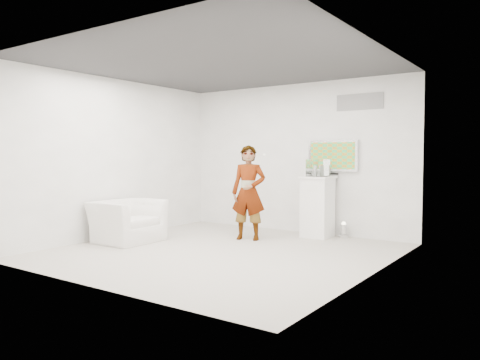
{
  "coord_description": "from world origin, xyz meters",
  "views": [
    {
      "loc": [
        4.51,
        -5.97,
        1.55
      ],
      "look_at": [
        -0.05,
        0.6,
        1.13
      ],
      "focal_mm": 35.0,
      "sensor_mm": 36.0,
      "label": 1
    }
  ],
  "objects": [
    {
      "name": "logo_decal",
      "position": [
        1.35,
        2.49,
        2.55
      ],
      "size": [
        0.9,
        0.02,
        0.3
      ],
      "primitive_type": "cube",
      "color": "gray",
      "rests_on": "room"
    },
    {
      "name": "wii_remote",
      "position": [
        -0.06,
        1.38,
        1.57
      ],
      "size": [
        0.12,
        0.13,
        0.04
      ],
      "primitive_type": "cube",
      "rotation": [
        0.0,
        0.0,
        0.69
      ],
      "color": "white",
      "rests_on": "person"
    },
    {
      "name": "vitrine",
      "position": [
        0.68,
        2.14,
        1.32
      ],
      "size": [
        0.4,
        0.4,
        0.32
      ],
      "primitive_type": "cube",
      "rotation": [
        0.0,
        0.0,
        -0.26
      ],
      "color": "white",
      "rests_on": "pedestal"
    },
    {
      "name": "console",
      "position": [
        0.68,
        2.14,
        1.26
      ],
      "size": [
        0.05,
        0.15,
        0.21
      ],
      "primitive_type": "cube",
      "rotation": [
        0.0,
        0.0,
        0.02
      ],
      "color": "white",
      "rests_on": "pedestal"
    },
    {
      "name": "person",
      "position": [
        -0.25,
        1.16,
        0.87
      ],
      "size": [
        0.73,
        0.6,
        1.74
      ],
      "primitive_type": "imported",
      "rotation": [
        0.0,
        0.0,
        0.32
      ],
      "color": "silver",
      "rests_on": "room"
    },
    {
      "name": "floor_uplight",
      "position": [
        1.13,
        2.34,
        0.14
      ],
      "size": [
        0.23,
        0.23,
        0.29
      ],
      "primitive_type": "cylinder",
      "rotation": [
        0.0,
        0.0,
        -0.27
      ],
      "color": "silver",
      "rests_on": "room"
    },
    {
      "name": "pedestal",
      "position": [
        0.68,
        2.14,
        0.58
      ],
      "size": [
        0.56,
        0.56,
        1.16
      ],
      "primitive_type": "cube",
      "rotation": [
        0.0,
        0.0,
        0.01
      ],
      "color": "white",
      "rests_on": "room"
    },
    {
      "name": "room",
      "position": [
        0.0,
        0.0,
        1.5
      ],
      "size": [
        5.01,
        5.01,
        3.0
      ],
      "color": "#A8A49A",
      "rests_on": "ground"
    },
    {
      "name": "tv",
      "position": [
        0.85,
        2.45,
        1.55
      ],
      "size": [
        1.0,
        0.08,
        0.6
      ],
      "primitive_type": "cube",
      "color": "silver",
      "rests_on": "room"
    },
    {
      "name": "armchair",
      "position": [
        -1.94,
        -0.25,
        0.37
      ],
      "size": [
        1.01,
        1.16,
        0.74
      ],
      "primitive_type": "imported",
      "rotation": [
        0.0,
        0.0,
        1.59
      ],
      "color": "silver",
      "rests_on": "room"
    }
  ]
}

